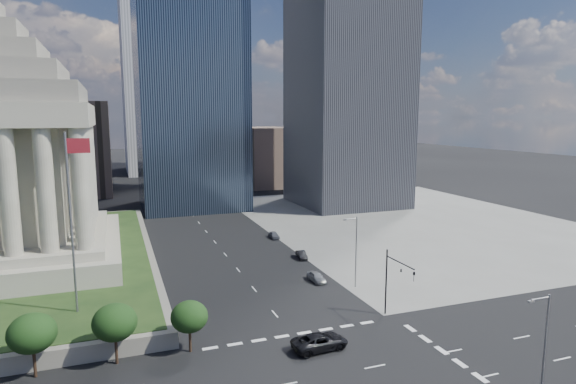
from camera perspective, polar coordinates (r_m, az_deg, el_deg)
name	(u,v)px	position (r m, az deg, el deg)	size (l,w,h in m)	color
ground	(183,203)	(135.29, -12.36, -1.34)	(500.00, 500.00, 0.00)	black
sidewalk_ne	(409,220)	(114.20, 14.19, -3.26)	(68.00, 90.00, 0.03)	slate
flagpole	(72,213)	(57.24, -24.22, -2.30)	(2.52, 0.24, 20.00)	slate
midrise_glass	(189,91)	(128.75, -11.60, 11.59)	(26.00, 26.00, 60.00)	black
highrise_ne	(348,14)	(133.96, 7.15, 20.22)	(26.00, 28.00, 100.00)	black
building_filler_ne	(262,156)	(169.99, -3.10, 4.29)	(20.00, 30.00, 20.00)	brown
building_filler_nw	(69,148)	(162.89, -24.54, 4.73)	(24.00, 30.00, 28.00)	brown
traffic_signal_ne	(395,276)	(57.59, 12.54, -9.75)	(0.30, 5.74, 8.00)	black
street_lamp_south	(543,348)	(43.99, 27.99, -16.02)	(2.13, 0.22, 10.00)	slate
street_lamp_north	(355,248)	(67.20, 7.95, -6.56)	(2.13, 0.22, 10.00)	slate
pickup_truck	(320,342)	(51.36, 3.81, -17.26)	(2.72, 5.89, 1.64)	black
parked_sedan_near	(316,277)	(70.43, 3.38, -10.00)	(4.02, 1.62, 1.37)	gray
parked_sedan_mid	(302,255)	(81.23, 1.61, -7.46)	(1.31, 3.75, 1.24)	black
parked_sedan_far	(274,235)	(94.50, -1.67, -5.11)	(1.52, 3.78, 1.29)	slate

